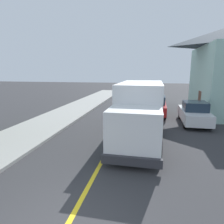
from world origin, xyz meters
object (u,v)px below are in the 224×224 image
parked_car_near (155,106)px  parked_van_across (194,113)px  parked_car_mid (151,97)px  box_truck (140,109)px

parked_car_near → parked_van_across: 3.75m
parked_car_near → parked_car_mid: 6.24m
box_truck → parked_car_near: 6.87m
parked_car_near → parked_car_mid: bearing=93.8°
box_truck → parked_car_near: box_truck is taller
parked_car_near → parked_van_across: (2.74, -2.55, 0.00)m
parked_car_mid → parked_van_across: 9.32m
box_truck → parked_van_across: box_truck is taller
box_truck → parked_car_mid: bearing=87.2°
parked_van_across → parked_car_mid: bearing=109.8°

